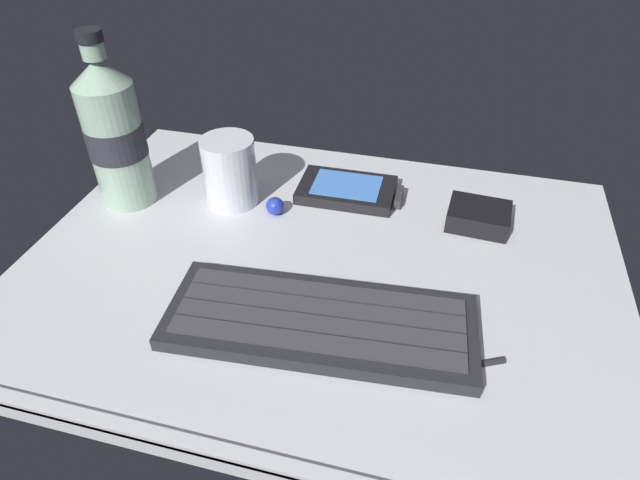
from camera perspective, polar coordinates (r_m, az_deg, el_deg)
name	(u,v)px	position (r cm, az deg, el deg)	size (l,w,h in cm)	color
ground_plane	(319,270)	(59.05, -0.06, -3.16)	(64.00, 48.00, 2.80)	silver
keyboard	(320,321)	(51.15, 0.01, -8.58)	(29.76, 13.20, 1.70)	#232328
handheld_device	(350,190)	(68.65, 3.17, 5.28)	(12.87, 7.74, 1.50)	black
juice_cup	(230,174)	(66.68, -9.47, 6.91)	(6.40, 6.40, 8.50)	silver
water_bottle	(115,134)	(68.05, -20.88, 10.45)	(6.73, 6.73, 20.80)	#9EC1A8
charger_block	(478,216)	(65.78, 16.40, 2.42)	(7.00, 5.60, 2.40)	black
trackball_mouse	(275,206)	(65.21, -4.78, 3.59)	(2.20, 2.20, 2.20)	#2338B2
stylus_pen	(455,366)	(49.72, 14.06, -12.82)	(0.70, 0.70, 9.50)	#26262B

